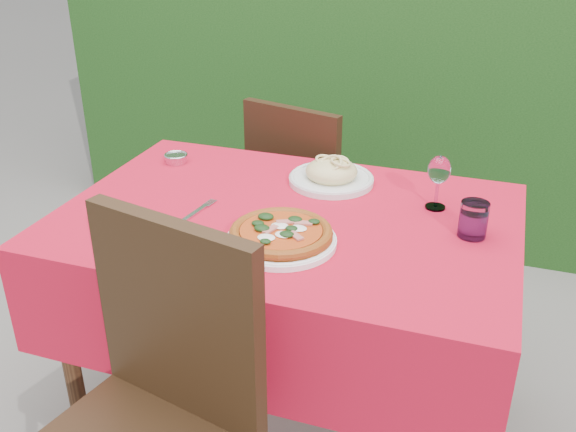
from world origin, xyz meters
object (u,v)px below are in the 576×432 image
(pasta_plate, at_px, (331,175))
(steel_ramekin, at_px, (176,159))
(chair_far, at_px, (305,195))
(fork, at_px, (192,215))
(pizza_plate, at_px, (281,235))
(water_glass, at_px, (473,221))
(chair_near, at_px, (151,409))
(wine_glass, at_px, (439,172))

(pasta_plate, xyz_separation_m, steel_ramekin, (-0.53, -0.01, -0.01))
(chair_far, height_order, fork, chair_far)
(fork, distance_m, steel_ramekin, 0.41)
(pizza_plate, bearing_deg, chair_far, 103.35)
(chair_far, xyz_separation_m, water_glass, (0.65, -0.62, 0.29))
(chair_near, height_order, water_glass, chair_near)
(pasta_plate, bearing_deg, chair_near, -100.10)
(steel_ramekin, bearing_deg, chair_near, -66.32)
(pasta_plate, relative_size, fork, 1.33)
(pizza_plate, height_order, water_glass, water_glass)
(pizza_plate, bearing_deg, chair_near, -107.25)
(pasta_plate, xyz_separation_m, wine_glass, (0.33, -0.08, 0.08))
(chair_far, relative_size, pizza_plate, 3.10)
(fork, relative_size, steel_ramekin, 2.75)
(fork, bearing_deg, pizza_plate, -5.60)
(chair_near, height_order, chair_far, chair_near)
(chair_far, height_order, wine_glass, wine_glass)
(chair_near, bearing_deg, chair_far, 105.32)
(pasta_plate, xyz_separation_m, water_glass, (0.44, -0.22, 0.02))
(pasta_plate, bearing_deg, steel_ramekin, -179.41)
(chair_near, xyz_separation_m, pizza_plate, (0.14, 0.45, 0.22))
(pasta_plate, relative_size, steel_ramekin, 3.65)
(chair_near, bearing_deg, water_glass, 60.42)
(pasta_plate, distance_m, steel_ramekin, 0.53)
(pizza_plate, relative_size, fork, 1.44)
(pizza_plate, xyz_separation_m, wine_glass, (0.34, 0.34, 0.09))
(pizza_plate, height_order, pasta_plate, pasta_plate)
(steel_ramekin, bearing_deg, water_glass, -12.35)
(chair_far, relative_size, pasta_plate, 3.36)
(pasta_plate, height_order, fork, pasta_plate)
(chair_near, height_order, fork, chair_near)
(wine_glass, xyz_separation_m, steel_ramekin, (-0.86, 0.07, -0.10))
(fork, bearing_deg, pasta_plate, 57.24)
(chair_far, relative_size, water_glass, 9.13)
(pasta_plate, height_order, steel_ramekin, pasta_plate)
(steel_ramekin, bearing_deg, wine_glass, -4.74)
(chair_near, xyz_separation_m, pasta_plate, (0.15, 0.87, 0.22))
(fork, bearing_deg, wine_glass, 31.51)
(water_glass, height_order, wine_glass, wine_glass)
(chair_far, xyz_separation_m, fork, (-0.09, -0.75, 0.25))
(wine_glass, height_order, steel_ramekin, wine_glass)
(water_glass, xyz_separation_m, steel_ramekin, (-0.97, 0.21, -0.03))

